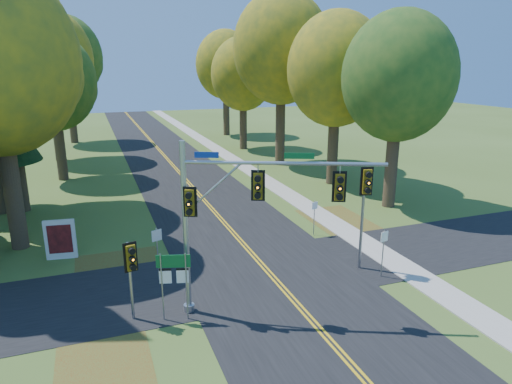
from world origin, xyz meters
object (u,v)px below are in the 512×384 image
object	(u,v)px
route_sign_cluster	(174,273)
info_kiosk	(60,240)
traffic_mast	(234,207)
east_signal_pole	(365,193)

from	to	relation	value
route_sign_cluster	info_kiosk	world-z (taller)	route_sign_cluster
route_sign_cluster	info_kiosk	distance (m)	8.75
traffic_mast	route_sign_cluster	bearing A→B (deg)	-165.56
east_signal_pole	info_kiosk	bearing A→B (deg)	169.87
traffic_mast	east_signal_pole	world-z (taller)	traffic_mast
traffic_mast	route_sign_cluster	world-z (taller)	traffic_mast
traffic_mast	route_sign_cluster	xyz separation A→B (m)	(-2.26, 0.36, -2.44)
east_signal_pole	traffic_mast	bearing A→B (deg)	-150.89
traffic_mast	info_kiosk	bearing A→B (deg)	152.92
traffic_mast	east_signal_pole	size ratio (longest dim) A/B	1.38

